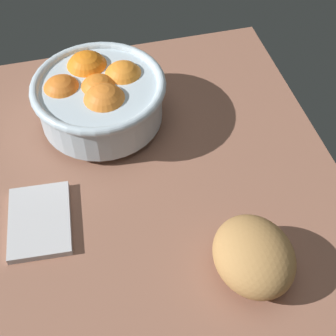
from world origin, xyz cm
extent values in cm
cube|color=#91604B|center=(0.00, 0.00, -1.50)|extent=(79.08, 60.47, 3.00)
cylinder|color=silver|center=(-18.19, -7.04, 0.81)|extent=(10.75, 10.75, 1.62)
cylinder|color=silver|center=(-18.19, -7.04, 5.26)|extent=(21.84, 21.84, 7.28)
torus|color=silver|center=(-18.19, -7.04, 8.91)|extent=(23.44, 23.44, 1.60)
sphere|color=orange|center=(-19.47, -13.19, 6.91)|extent=(7.31, 7.31, 7.31)
sphere|color=orange|center=(-14.80, -6.53, 7.02)|extent=(7.97, 7.97, 7.97)
sphere|color=orange|center=(-24.20, -8.11, 7.04)|extent=(8.09, 8.09, 8.09)
sphere|color=orange|center=(-20.39, -2.27, 6.95)|extent=(7.54, 7.54, 7.54)
sphere|color=orange|center=(-18.19, -7.04, 6.89)|extent=(7.20, 7.20, 7.20)
ellipsoid|color=#B6844B|center=(16.78, 8.82, 4.08)|extent=(14.36, 12.80, 8.15)
cube|color=silver|center=(1.20, -20.21, 0.62)|extent=(13.85, 10.45, 1.24)
camera|label=1|loc=(44.72, -10.59, 63.39)|focal=50.76mm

